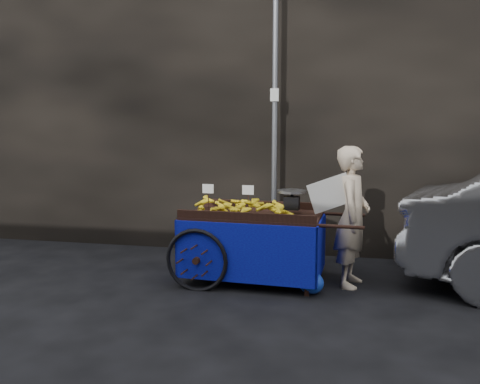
# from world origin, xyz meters

# --- Properties ---
(ground) EXTENTS (80.00, 80.00, 0.00)m
(ground) POSITION_xyz_m (0.00, 0.00, 0.00)
(ground) COLOR black
(ground) RESTS_ON ground
(building_wall) EXTENTS (13.50, 2.00, 5.00)m
(building_wall) POSITION_xyz_m (0.39, 2.60, 2.50)
(building_wall) COLOR black
(building_wall) RESTS_ON ground
(street_pole) EXTENTS (0.12, 0.10, 4.00)m
(street_pole) POSITION_xyz_m (0.30, 1.30, 2.01)
(street_pole) COLOR slate
(street_pole) RESTS_ON ground
(banana_cart) EXTENTS (2.35, 1.21, 1.25)m
(banana_cart) POSITION_xyz_m (0.15, 0.21, 0.77)
(banana_cart) COLOR black
(banana_cart) RESTS_ON ground
(vendor) EXTENTS (0.80, 0.68, 1.71)m
(vendor) POSITION_xyz_m (1.40, 0.26, 0.85)
(vendor) COLOR #C3AD91
(vendor) RESTS_ON ground
(plastic_bag) EXTENTS (0.29, 0.23, 0.26)m
(plastic_bag) POSITION_xyz_m (0.94, -0.17, 0.13)
(plastic_bag) COLOR blue
(plastic_bag) RESTS_ON ground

